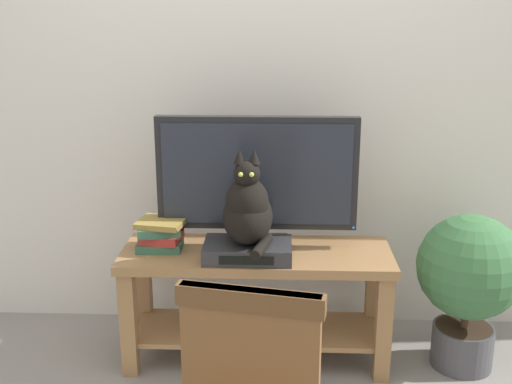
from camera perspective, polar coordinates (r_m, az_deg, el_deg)
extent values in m
cube|color=silver|center=(3.16, 0.76, 12.39)|extent=(7.00, 0.12, 2.80)
cube|color=olive|center=(2.91, 0.04, -5.74)|extent=(1.24, 0.43, 0.04)
cube|color=olive|center=(2.95, -11.43, -11.60)|extent=(0.07, 0.07, 0.50)
cube|color=olive|center=(2.91, 11.42, -12.01)|extent=(0.07, 0.07, 0.50)
cube|color=olive|center=(3.24, -10.07, -8.88)|extent=(0.07, 0.07, 0.50)
cube|color=olive|center=(3.20, 10.51, -9.21)|extent=(0.07, 0.07, 0.50)
cube|color=olive|center=(3.07, 0.04, -12.33)|extent=(1.14, 0.35, 0.02)
cube|color=black|center=(2.95, 0.09, -4.62)|extent=(0.28, 0.20, 0.03)
cube|color=black|center=(2.94, 0.09, -3.78)|extent=(0.06, 0.04, 0.06)
cube|color=black|center=(2.85, 0.09, 1.72)|extent=(0.91, 0.05, 0.52)
cube|color=#232833|center=(2.82, 0.07, 1.57)|extent=(0.85, 0.01, 0.46)
sphere|color=#2672F2|center=(2.91, 8.77, -3.21)|extent=(0.01, 0.01, 0.01)
cube|color=#2D2D30|center=(2.81, -0.75, -5.28)|extent=(0.39, 0.24, 0.07)
cube|color=black|center=(2.70, -0.88, -6.23)|extent=(0.23, 0.01, 0.04)
ellipsoid|color=black|center=(2.76, -0.76, -2.24)|extent=(0.22, 0.28, 0.24)
ellipsoid|color=black|center=(2.70, -0.81, -0.94)|extent=(0.19, 0.18, 0.22)
sphere|color=black|center=(2.65, -0.83, 1.69)|extent=(0.11, 0.11, 0.11)
cone|color=black|center=(2.63, -1.52, 3.24)|extent=(0.05, 0.05, 0.06)
cone|color=black|center=(2.63, -0.16, 3.23)|extent=(0.05, 0.05, 0.06)
sphere|color=#B2C64C|center=(2.60, -1.39, 1.59)|extent=(0.02, 0.02, 0.02)
sphere|color=#B2C64C|center=(2.60, -0.40, 1.58)|extent=(0.02, 0.02, 0.02)
cylinder|color=black|center=(2.69, 0.54, -4.91)|extent=(0.09, 0.23, 0.04)
cube|color=brown|center=(1.79, -0.56, -14.70)|extent=(0.39, 0.11, 0.41)
cube|color=brown|center=(1.71, -0.58, -9.71)|extent=(0.41, 0.12, 0.06)
cube|color=#38664C|center=(2.95, -8.65, -4.75)|extent=(0.20, 0.16, 0.04)
cube|color=#B2332D|center=(2.94, -8.54, -4.03)|extent=(0.19, 0.18, 0.04)
cube|color=#38664C|center=(2.91, -8.76, -3.42)|extent=(0.21, 0.17, 0.04)
cube|color=olive|center=(2.91, -8.55, -2.76)|extent=(0.23, 0.21, 0.03)
cylinder|color=#47474C|center=(3.18, 18.11, -13.05)|extent=(0.28, 0.28, 0.20)
cylinder|color=#332319|center=(3.14, 18.26, -11.64)|extent=(0.26, 0.26, 0.02)
cylinder|color=#4C3823|center=(3.11, 18.36, -10.58)|extent=(0.04, 0.04, 0.11)
sphere|color=#386B3D|center=(3.01, 18.78, -6.39)|extent=(0.48, 0.48, 0.48)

